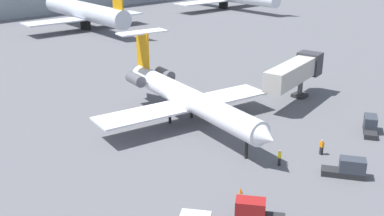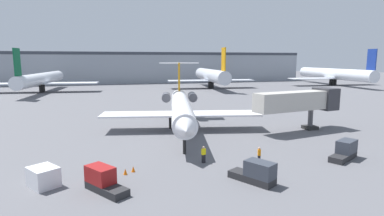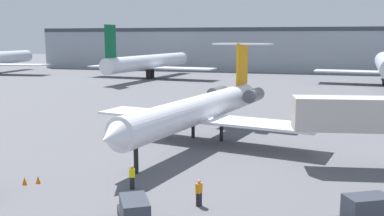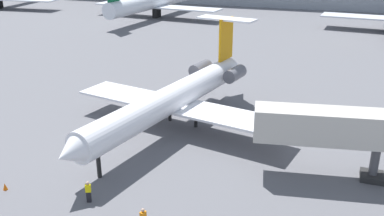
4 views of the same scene
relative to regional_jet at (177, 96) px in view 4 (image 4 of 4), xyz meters
The scene contains 6 objects.
ground_plane 3.53m from the regional_jet, 118.03° to the left, with size 400.00×400.00×0.10m, color #5B5B60.
regional_jet is the anchor object (origin of this frame).
jet_bridge 17.39m from the regional_jet, 15.77° to the right, with size 13.89×5.23×5.98m.
ground_crew_marshaller 15.00m from the regional_jet, 94.51° to the right, with size 0.47×0.40×1.69m.
traffic_cone_near 17.76m from the regional_jet, 117.74° to the right, with size 0.36×0.36×0.55m.
parked_airliner_west_mid 69.21m from the regional_jet, 115.70° to the left, with size 34.20×40.34×13.01m.
Camera 4 is at (14.93, -37.51, 17.71)m, focal length 39.72 mm.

